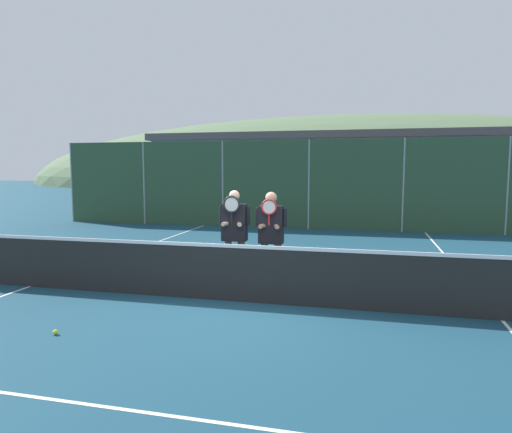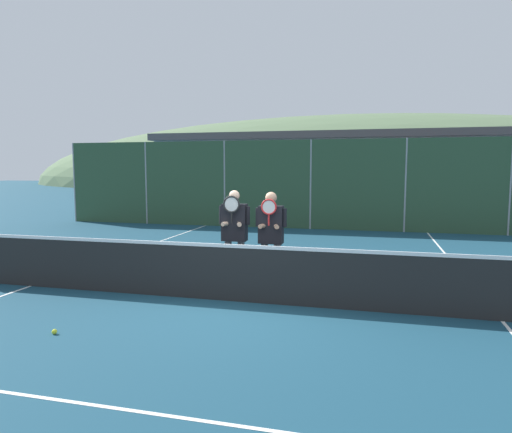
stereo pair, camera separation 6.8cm
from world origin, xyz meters
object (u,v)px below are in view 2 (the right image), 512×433
at_px(car_left_of_center, 333,197).
at_px(car_center, 457,199).
at_px(player_center_left, 271,233).
at_px(player_leftmost, 234,230).
at_px(car_far_left, 222,196).
at_px(tennis_ball_on_court, 54,332).

distance_m(car_left_of_center, car_center, 4.85).
bearing_deg(player_center_left, player_leftmost, 174.71).
bearing_deg(player_leftmost, car_far_left, 109.61).
relative_size(player_center_left, car_center, 0.40).
height_order(player_leftmost, car_left_of_center, car_left_of_center).
bearing_deg(tennis_ball_on_court, car_left_of_center, 80.34).
height_order(car_left_of_center, car_center, car_left_of_center).
distance_m(car_far_left, car_left_of_center, 5.04).
height_order(car_far_left, car_left_of_center, car_left_of_center).
bearing_deg(car_far_left, player_center_left, -67.52).
bearing_deg(car_left_of_center, player_center_left, -90.79).
distance_m(player_leftmost, player_center_left, 0.70).
bearing_deg(car_center, car_far_left, 178.85).
relative_size(car_center, tennis_ball_on_court, 64.82).
xyz_separation_m(car_center, tennis_ball_on_court, (-7.31, -14.45, -0.91)).
bearing_deg(car_far_left, car_center, -1.15).
height_order(car_far_left, tennis_ball_on_court, car_far_left).
bearing_deg(tennis_ball_on_court, car_far_left, 99.96).
distance_m(player_leftmost, car_center, 12.85).
relative_size(player_leftmost, tennis_ball_on_court, 26.31).
bearing_deg(car_center, tennis_ball_on_court, -116.84).
relative_size(player_leftmost, car_center, 0.41).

